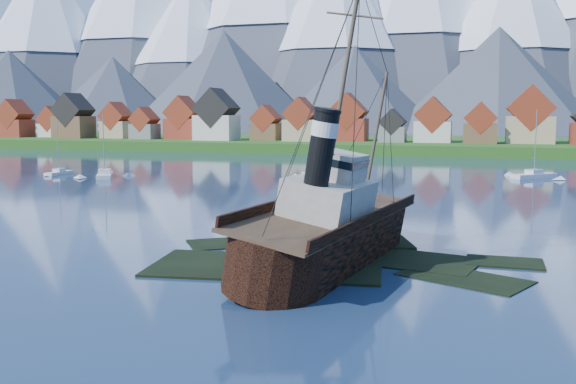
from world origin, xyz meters
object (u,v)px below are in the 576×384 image
(sailboat_a, at_px, (105,176))
(sailboat_c, at_px, (322,176))
(sailboat_b, at_px, (59,173))
(sailboat_d, at_px, (534,176))
(tugboat_wreck, at_px, (329,227))

(sailboat_a, relative_size, sailboat_c, 1.08)
(sailboat_a, distance_m, sailboat_b, 11.23)
(sailboat_a, xyz_separation_m, sailboat_b, (-11.14, 1.43, -0.03))
(sailboat_d, bearing_deg, sailboat_a, -118.32)
(tugboat_wreck, height_order, sailboat_c, tugboat_wreck)
(sailboat_c, bearing_deg, sailboat_b, 133.90)
(sailboat_c, xyz_separation_m, sailboat_d, (38.21, 9.81, 0.05))
(tugboat_wreck, xyz_separation_m, sailboat_c, (-17.19, 66.71, -2.61))
(sailboat_a, height_order, sailboat_c, sailboat_a)
(tugboat_wreck, distance_m, sailboat_c, 68.94)
(tugboat_wreck, bearing_deg, sailboat_b, 148.79)
(sailboat_a, bearing_deg, sailboat_c, -12.54)
(sailboat_a, distance_m, sailboat_d, 80.33)
(sailboat_b, bearing_deg, tugboat_wreck, -40.81)
(sailboat_a, height_order, sailboat_b, sailboat_a)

